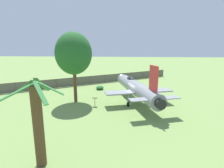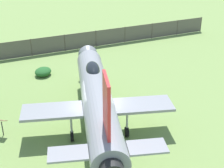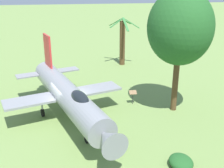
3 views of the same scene
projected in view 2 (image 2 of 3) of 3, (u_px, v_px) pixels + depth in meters
name	position (u px, v px, depth m)	size (l,w,h in m)	color
ground_plane	(98.00, 127.00, 20.29)	(200.00, 200.00, 0.00)	#75934C
display_jet	(96.00, 96.00, 19.77)	(13.89, 8.83, 5.45)	gray
perimeter_fence	(31.00, 47.00, 30.72)	(21.65, 32.35, 1.68)	#4C4238
shrub_near_fence	(43.00, 72.00, 27.05)	(1.54, 1.29, 0.63)	#235B26
info_plaque	(1.00, 123.00, 19.12)	(0.41, 0.61, 1.14)	#333333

